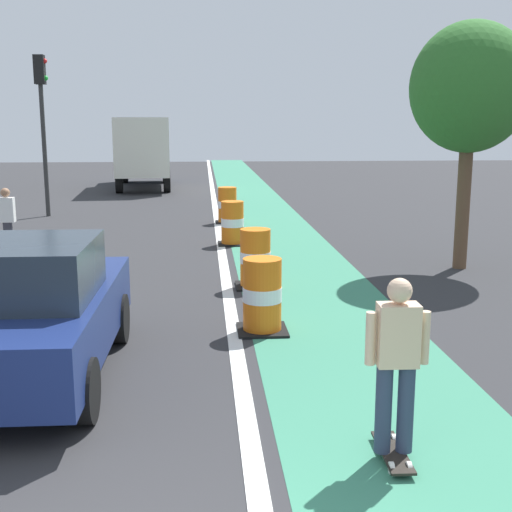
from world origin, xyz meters
TOP-DOWN VIEW (x-y plane):
  - bike_lane_strip at (2.40, 12.00)m, footprint 2.50×80.00m
  - lane_divider_stripe at (0.90, 12.00)m, footprint 0.20×80.00m
  - skateboarder_on_lane at (2.17, 2.19)m, footprint 0.57×0.81m
  - parked_sedan_nearest at (-1.57, 4.40)m, footprint 1.96×4.12m
  - traffic_barrel_front at (1.32, 6.05)m, footprint 0.73×0.73m
  - traffic_barrel_mid at (1.43, 8.75)m, footprint 0.73×0.73m
  - traffic_barrel_back at (1.20, 13.19)m, footprint 0.73×0.73m
  - traffic_barrel_far at (1.21, 16.90)m, footprint 0.73×0.73m
  - delivery_truck_down_block at (-2.28, 28.44)m, footprint 2.77×7.73m
  - traffic_light_corner at (-4.59, 18.88)m, footprint 0.41×0.32m
  - pedestrian_crossing at (-3.83, 11.62)m, footprint 0.34×0.20m
  - street_tree_sidewalk at (5.84, 10.06)m, footprint 2.40×2.40m

SIDE VIEW (x-z plane):
  - bike_lane_strip at x=2.40m, z-range 0.00..0.01m
  - lane_divider_stripe at x=0.90m, z-range 0.00..0.01m
  - traffic_barrel_front at x=1.32m, z-range -0.01..1.08m
  - traffic_barrel_mid at x=1.43m, z-range -0.01..1.08m
  - traffic_barrel_back at x=1.20m, z-range -0.01..1.08m
  - traffic_barrel_far at x=1.21m, z-range -0.01..1.08m
  - parked_sedan_nearest at x=-1.57m, z-range -0.02..1.68m
  - pedestrian_crossing at x=-3.83m, z-range 0.06..1.67m
  - skateboarder_on_lane at x=2.17m, z-range 0.07..1.76m
  - delivery_truck_down_block at x=-2.28m, z-range 0.23..3.46m
  - traffic_light_corner at x=-4.59m, z-range 0.95..6.05m
  - street_tree_sidewalk at x=5.84m, z-range 1.17..6.17m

